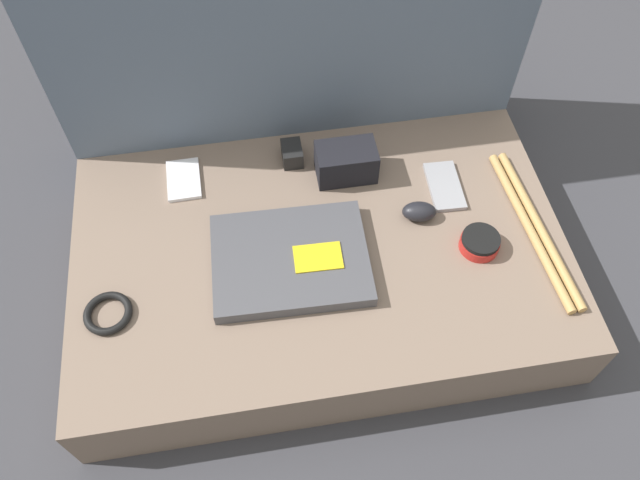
{
  "coord_description": "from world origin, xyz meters",
  "views": [
    {
      "loc": [
        -0.11,
        -0.66,
        1.15
      ],
      "look_at": [
        0.0,
        0.0,
        0.16
      ],
      "focal_mm": 35.0,
      "sensor_mm": 36.0,
      "label": 1
    }
  ],
  "objects": [
    {
      "name": "ground_plane",
      "position": [
        0.0,
        0.0,
        0.0
      ],
      "size": [
        8.0,
        8.0,
        0.0
      ],
      "primitive_type": "plane",
      "color": "#38383D"
    },
    {
      "name": "couch_seat",
      "position": [
        0.0,
        0.0,
        0.07
      ],
      "size": [
        0.96,
        0.61,
        0.14
      ],
      "color": "#7A6656",
      "rests_on": "ground_plane"
    },
    {
      "name": "couch_backrest",
      "position": [
        0.0,
        0.4,
        0.29
      ],
      "size": [
        0.96,
        0.2,
        0.59
      ],
      "color": "slate",
      "rests_on": "ground_plane"
    },
    {
      "name": "laptop",
      "position": [
        -0.06,
        -0.03,
        0.16
      ],
      "size": [
        0.3,
        0.23,
        0.03
      ],
      "rotation": [
        0.0,
        0.0,
        -0.03
      ],
      "color": "#47474C",
      "rests_on": "couch_seat"
    },
    {
      "name": "computer_mouse",
      "position": [
        0.21,
        0.04,
        0.16
      ],
      "size": [
        0.07,
        0.05,
        0.04
      ],
      "rotation": [
        0.0,
        0.0,
        -0.17
      ],
      "color": "black",
      "rests_on": "couch_seat"
    },
    {
      "name": "speaker_puck",
      "position": [
        0.3,
        -0.05,
        0.16
      ],
      "size": [
        0.08,
        0.08,
        0.03
      ],
      "color": "red",
      "rests_on": "couch_seat"
    },
    {
      "name": "phone_silver",
      "position": [
        0.28,
        0.1,
        0.15
      ],
      "size": [
        0.07,
        0.13,
        0.01
      ],
      "rotation": [
        0.0,
        0.0,
        -0.04
      ],
      "color": "#99999E",
      "rests_on": "couch_seat"
    },
    {
      "name": "phone_black",
      "position": [
        -0.26,
        0.21,
        0.15
      ],
      "size": [
        0.07,
        0.11,
        0.01
      ],
      "rotation": [
        0.0,
        0.0,
        0.02
      ],
      "color": "silver",
      "rests_on": "couch_seat"
    },
    {
      "name": "camera_pouch",
      "position": [
        0.08,
        0.17,
        0.18
      ],
      "size": [
        0.12,
        0.08,
        0.07
      ],
      "color": "black",
      "rests_on": "couch_seat"
    },
    {
      "name": "charger_brick",
      "position": [
        -0.02,
        0.23,
        0.16
      ],
      "size": [
        0.04,
        0.06,
        0.04
      ],
      "color": "black",
      "rests_on": "couch_seat"
    },
    {
      "name": "cable_coil",
      "position": [
        -0.4,
        -0.09,
        0.15
      ],
      "size": [
        0.09,
        0.09,
        0.01
      ],
      "color": "black",
      "rests_on": "couch_seat"
    },
    {
      "name": "drumstick_pair",
      "position": [
        0.42,
        -0.03,
        0.15
      ],
      "size": [
        0.06,
        0.38,
        0.02
      ],
      "rotation": [
        0.0,
        0.0,
        0.06
      ],
      "color": "tan",
      "rests_on": "couch_seat"
    }
  ]
}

